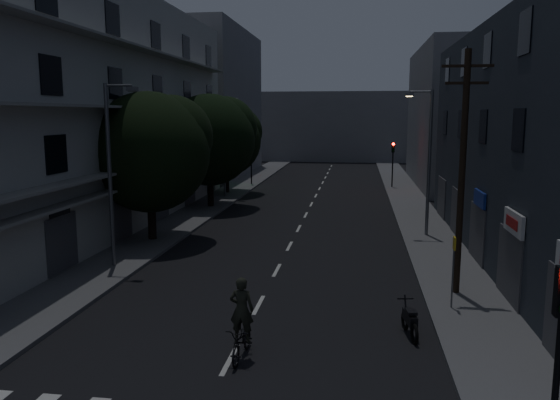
% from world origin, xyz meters
% --- Properties ---
extents(ground, '(160.00, 160.00, 0.00)m').
position_xyz_m(ground, '(0.00, 25.00, 0.00)').
color(ground, black).
rests_on(ground, ground).
extents(sidewalk_left, '(3.00, 90.00, 0.15)m').
position_xyz_m(sidewalk_left, '(-7.50, 25.00, 0.07)').
color(sidewalk_left, '#565659').
rests_on(sidewalk_left, ground).
extents(sidewalk_right, '(3.00, 90.00, 0.15)m').
position_xyz_m(sidewalk_right, '(7.50, 25.00, 0.07)').
color(sidewalk_right, '#565659').
rests_on(sidewalk_right, ground).
extents(lane_markings, '(0.15, 60.50, 0.01)m').
position_xyz_m(lane_markings, '(0.00, 31.25, 0.01)').
color(lane_markings, beige).
rests_on(lane_markings, ground).
extents(building_left, '(7.00, 36.00, 14.00)m').
position_xyz_m(building_left, '(-11.98, 18.00, 6.99)').
color(building_left, '#ADADA8').
rests_on(building_left, ground).
extents(building_right, '(6.19, 28.00, 11.00)m').
position_xyz_m(building_right, '(11.99, 14.00, 5.50)').
color(building_right, '#282E36').
rests_on(building_right, ground).
extents(building_far_left, '(6.00, 20.00, 16.00)m').
position_xyz_m(building_far_left, '(-12.00, 48.00, 8.00)').
color(building_far_left, slate).
rests_on(building_far_left, ground).
extents(building_far_right, '(6.00, 20.00, 13.00)m').
position_xyz_m(building_far_right, '(12.00, 42.00, 6.50)').
color(building_far_right, slate).
rests_on(building_far_right, ground).
extents(building_far_end, '(24.00, 8.00, 10.00)m').
position_xyz_m(building_far_end, '(0.00, 70.00, 5.00)').
color(building_far_end, slate).
rests_on(building_far_end, ground).
extents(tree_near, '(6.40, 6.40, 7.90)m').
position_xyz_m(tree_near, '(-7.44, 15.61, 5.09)').
color(tree_near, black).
rests_on(tree_near, sidewalk_left).
extents(tree_mid, '(6.63, 6.63, 8.16)m').
position_xyz_m(tree_mid, '(-7.14, 26.46, 5.25)').
color(tree_mid, black).
rests_on(tree_mid, sidewalk_left).
extents(tree_far, '(6.01, 6.01, 7.43)m').
position_xyz_m(tree_far, '(-7.69, 33.65, 4.81)').
color(tree_far, black).
rests_on(tree_far, sidewalk_left).
extents(traffic_signal_far_right, '(0.28, 0.37, 4.10)m').
position_xyz_m(traffic_signal_far_right, '(6.65, 38.98, 3.10)').
color(traffic_signal_far_right, black).
rests_on(traffic_signal_far_right, sidewalk_right).
extents(traffic_signal_far_left, '(0.28, 0.37, 4.10)m').
position_xyz_m(traffic_signal_far_left, '(-6.68, 39.23, 3.10)').
color(traffic_signal_far_left, black).
rests_on(traffic_signal_far_left, sidewalk_left).
extents(street_lamp_left_near, '(1.51, 0.25, 8.00)m').
position_xyz_m(street_lamp_left_near, '(-7.17, 10.29, 4.60)').
color(street_lamp_left_near, '#5B5D62').
rests_on(street_lamp_left_near, sidewalk_left).
extents(street_lamp_right, '(1.51, 0.25, 8.00)m').
position_xyz_m(street_lamp_right, '(7.24, 18.70, 4.60)').
color(street_lamp_right, slate).
rests_on(street_lamp_right, sidewalk_right).
extents(street_lamp_left_far, '(1.51, 0.25, 8.00)m').
position_xyz_m(street_lamp_left_far, '(-7.26, 31.41, 4.60)').
color(street_lamp_left_far, slate).
rests_on(street_lamp_left_far, sidewalk_left).
extents(utility_pole, '(1.80, 0.24, 9.00)m').
position_xyz_m(utility_pole, '(7.26, 8.56, 4.87)').
color(utility_pole, black).
rests_on(utility_pole, sidewalk_right).
extents(bus_stop_sign, '(0.06, 0.35, 2.52)m').
position_xyz_m(bus_stop_sign, '(6.81, 6.83, 1.89)').
color(bus_stop_sign, '#595B60').
rests_on(bus_stop_sign, sidewalk_right).
extents(motorcycle, '(0.57, 1.79, 1.16)m').
position_xyz_m(motorcycle, '(5.16, 4.45, 0.46)').
color(motorcycle, black).
rests_on(motorcycle, ground).
extents(cyclist, '(0.74, 1.90, 2.37)m').
position_xyz_m(cyclist, '(0.31, 2.18, 0.80)').
color(cyclist, black).
rests_on(cyclist, ground).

